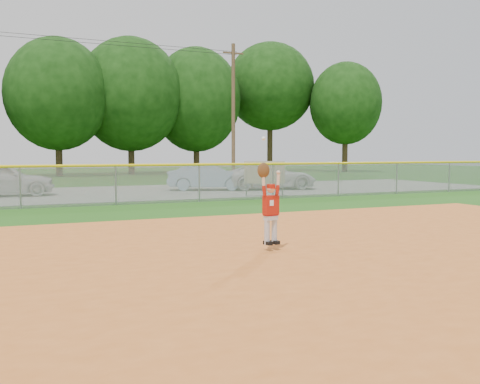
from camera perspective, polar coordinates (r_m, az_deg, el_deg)
name	(u,v)px	position (r m, az deg, el deg)	size (l,w,h in m)	color
ground	(211,248)	(11.12, -3.13, -6.03)	(120.00, 120.00, 0.00)	#1E5012
clay_infield	(280,279)	(8.44, 4.25, -9.21)	(24.00, 16.00, 0.04)	#C46223
parking_strip	(92,194)	(26.59, -15.54, -0.16)	(44.00, 10.00, 0.03)	gray
car_white_a	(2,179)	(26.07, -24.09, 1.25)	(1.79, 4.46, 1.52)	silver
car_blue	(209,177)	(27.76, -3.34, 1.63)	(1.47, 4.21, 1.39)	#84A3C6
car_white_b	(271,177)	(28.45, 3.29, 1.65)	(2.23, 4.84, 1.34)	silver
sponsor_sign	(264,173)	(23.71, 2.63, 2.00)	(1.66, 0.79, 1.60)	gray
outfield_fence	(116,182)	(20.63, -13.11, 1.07)	(40.06, 0.10, 1.55)	gray
power_lines	(92,106)	(32.71, -15.53, 8.81)	(19.40, 0.24, 9.00)	#4C3823
tree_line	(62,87)	(48.69, -18.48, 10.57)	(62.37, 13.00, 14.43)	#422D1C
ballplayer	(270,204)	(10.58, 3.19, -1.28)	(0.54, 0.25, 2.13)	silver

